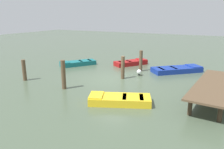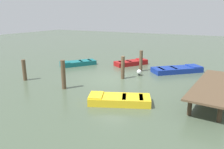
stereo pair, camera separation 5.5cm
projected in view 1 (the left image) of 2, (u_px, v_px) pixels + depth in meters
name	position (u px, v px, depth m)	size (l,w,h in m)	color
ground_plane	(112.00, 79.00, 15.89)	(80.00, 80.00, 0.00)	#475642
dock_segment	(214.00, 86.00, 11.74)	(6.43, 2.33, 0.95)	brown
rowboat_red	(131.00, 63.00, 20.31)	(3.16, 2.68, 0.46)	maroon
rowboat_blue	(177.00, 69.00, 17.81)	(3.78, 3.93, 0.46)	navy
rowboat_yellow	(119.00, 99.00, 11.50)	(2.39, 3.44, 0.46)	gold
rowboat_teal	(78.00, 63.00, 20.14)	(3.27, 2.71, 0.46)	#14666B
mooring_piling_near_right	(24.00, 70.00, 15.41)	(0.27, 0.27, 1.50)	brown
mooring_piling_mid_left	(141.00, 61.00, 17.93)	(0.27, 0.27, 1.73)	brown
mooring_piling_far_left	(63.00, 75.00, 13.60)	(0.27, 0.27, 1.84)	brown
mooring_piling_center	(123.00, 68.00, 15.81)	(0.27, 0.27, 1.67)	brown
marker_buoy	(139.00, 72.00, 16.75)	(0.36, 0.36, 0.48)	#262626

